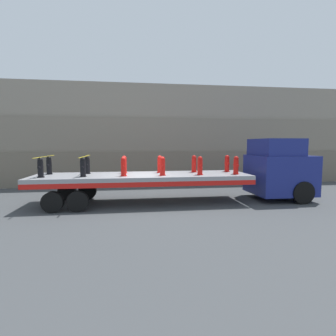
{
  "coord_description": "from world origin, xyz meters",
  "views": [
    {
      "loc": [
        -0.49,
        -11.73,
        2.67
      ],
      "look_at": [
        1.15,
        0.0,
        1.58
      ],
      "focal_mm": 28.0,
      "sensor_mm": 36.0,
      "label": 1
    }
  ],
  "objects": [
    {
      "name": "fire_hydrant_red_far_5",
      "position": [
        4.15,
        0.56,
        1.71
      ],
      "size": [
        0.28,
        0.47,
        0.82
      ],
      "color": "red",
      "rests_on": "flatbed_trailer"
    },
    {
      "name": "ground_plane",
      "position": [
        0.0,
        0.0,
        0.0
      ],
      "size": [
        120.0,
        120.0,
        0.0
      ],
      "primitive_type": "plane",
      "color": "#3F4244"
    },
    {
      "name": "fire_hydrant_red_far_4",
      "position": [
        2.49,
        0.56,
        1.71
      ],
      "size": [
        0.28,
        0.47,
        0.82
      ],
      "color": "red",
      "rests_on": "flatbed_trailer"
    },
    {
      "name": "fire_hydrant_red_near_2",
      "position": [
        -0.83,
        -0.56,
        1.71
      ],
      "size": [
        0.28,
        0.47,
        0.82
      ],
      "color": "red",
      "rests_on": "flatbed_trailer"
    },
    {
      "name": "fire_hydrant_black_far_1",
      "position": [
        -2.49,
        0.56,
        1.71
      ],
      "size": [
        0.28,
        0.47,
        0.82
      ],
      "color": "black",
      "rests_on": "flatbed_trailer"
    },
    {
      "name": "fire_hydrant_black_near_0",
      "position": [
        -4.15,
        -0.56,
        1.71
      ],
      "size": [
        0.28,
        0.47,
        0.82
      ],
      "color": "black",
      "rests_on": "flatbed_trailer"
    },
    {
      "name": "fire_hydrant_red_far_2",
      "position": [
        -0.83,
        0.56,
        1.71
      ],
      "size": [
        0.28,
        0.47,
        0.82
      ],
      "color": "red",
      "rests_on": "flatbed_trailer"
    },
    {
      "name": "fire_hydrant_red_near_3",
      "position": [
        0.83,
        -0.56,
        1.71
      ],
      "size": [
        0.28,
        0.47,
        0.82
      ],
      "color": "red",
      "rests_on": "flatbed_trailer"
    },
    {
      "name": "rock_cliff",
      "position": [
        0.0,
        6.65,
        3.26
      ],
      "size": [
        60.0,
        3.3,
        6.52
      ],
      "color": "#706656",
      "rests_on": "ground_plane"
    },
    {
      "name": "fire_hydrant_red_near_5",
      "position": [
        4.15,
        -0.56,
        1.71
      ],
      "size": [
        0.28,
        0.47,
        0.82
      ],
      "color": "red",
      "rests_on": "flatbed_trailer"
    },
    {
      "name": "truck_cab",
      "position": [
        6.66,
        0.0,
        1.47
      ],
      "size": [
        2.65,
        2.57,
        2.92
      ],
      "color": "navy",
      "rests_on": "ground_plane"
    },
    {
      "name": "fire_hydrant_black_near_1",
      "position": [
        -2.49,
        -0.56,
        1.71
      ],
      "size": [
        0.28,
        0.47,
        0.82
      ],
      "color": "black",
      "rests_on": "flatbed_trailer"
    },
    {
      "name": "fire_hydrant_black_far_0",
      "position": [
        -4.15,
        0.56,
        1.71
      ],
      "size": [
        0.28,
        0.47,
        0.82
      ],
      "color": "black",
      "rests_on": "flatbed_trailer"
    },
    {
      "name": "cargo_strap_middle",
      "position": [
        -2.49,
        0.0,
        2.14
      ],
      "size": [
        0.05,
        2.74,
        0.01
      ],
      "color": "yellow",
      "rests_on": "fire_hydrant_black_near_1"
    },
    {
      "name": "fire_hydrant_red_near_4",
      "position": [
        2.49,
        -0.56,
        1.71
      ],
      "size": [
        0.28,
        0.47,
        0.82
      ],
      "color": "red",
      "rests_on": "flatbed_trailer"
    },
    {
      "name": "cargo_strap_rear",
      "position": [
        -4.15,
        0.0,
        2.14
      ],
      "size": [
        0.05,
        2.74,
        0.01
      ],
      "color": "yellow",
      "rests_on": "fire_hydrant_black_near_0"
    },
    {
      "name": "fire_hydrant_red_far_3",
      "position": [
        0.83,
        0.56,
        1.71
      ],
      "size": [
        0.28,
        0.47,
        0.82
      ],
      "color": "red",
      "rests_on": "flatbed_trailer"
    },
    {
      "name": "flatbed_trailer",
      "position": [
        -0.48,
        0.0,
        1.09
      ],
      "size": [
        9.51,
        2.63,
        1.31
      ],
      "color": "gray",
      "rests_on": "ground_plane"
    }
  ]
}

